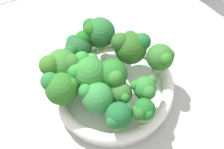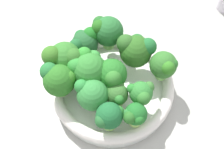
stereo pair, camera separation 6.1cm
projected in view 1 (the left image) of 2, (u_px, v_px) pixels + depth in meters
ground_plane at (113, 86)px, 69.23cm from camera, size 130.00×130.00×2.50cm
bowl at (112, 88)px, 65.11cm from camera, size 24.48×24.48×4.10cm
broccoli_floret_0 at (62, 65)px, 59.97cm from camera, size 6.25×7.63×7.88cm
broccoli_floret_1 at (119, 116)px, 55.72cm from camera, size 4.98×4.77×6.11cm
broccoli_floret_2 at (145, 89)px, 58.43cm from camera, size 4.79×4.82×5.89cm
broccoli_floret_3 at (78, 47)px, 63.41cm from camera, size 6.14×5.28×6.49cm
broccoli_floret_4 at (96, 97)px, 57.66cm from camera, size 5.74×6.26×6.45cm
broccoli_floret_5 at (130, 46)px, 62.94cm from camera, size 6.55×7.71×7.25cm
broccoli_floret_6 at (88, 72)px, 59.40cm from camera, size 7.31×7.22×7.63cm
broccoli_floret_7 at (61, 88)px, 57.47cm from camera, size 5.91×6.69×7.46cm
broccoli_floret_8 at (113, 75)px, 59.51cm from camera, size 6.06×5.75×6.82cm
broccoli_floret_9 at (161, 58)px, 61.88cm from camera, size 5.45×5.30×6.48cm
broccoli_floret_10 at (98, 32)px, 64.15cm from camera, size 6.04×6.46×7.69cm
broccoli_floret_11 at (143, 111)px, 56.67cm from camera, size 4.45×4.32×5.29cm
broccoli_floret_12 at (121, 93)px, 58.79cm from camera, size 4.90×4.16×5.16cm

